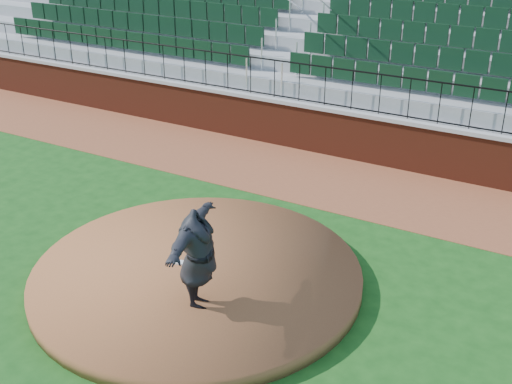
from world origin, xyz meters
TOP-DOWN VIEW (x-y plane):
  - ground at (0.00, 0.00)m, footprint 90.00×90.00m
  - warning_track at (0.00, 5.40)m, footprint 34.00×3.20m
  - field_wall at (0.00, 7.00)m, footprint 34.00×0.35m
  - wall_cap at (0.00, 7.00)m, footprint 34.00×0.45m
  - wall_railing at (0.00, 7.00)m, footprint 34.00×0.05m
  - seating_stands at (0.00, 9.72)m, footprint 34.00×5.10m
  - concourse_wall at (0.00, 12.52)m, footprint 34.00×0.50m
  - pitchers_mound at (-0.43, 0.14)m, footprint 5.85×5.85m
  - pitching_rubber at (-0.62, 0.18)m, footprint 0.56×0.27m
  - pitcher at (0.23, -0.73)m, footprint 1.20×2.20m

SIDE VIEW (x-z plane):
  - ground at x=0.00m, z-range 0.00..0.00m
  - warning_track at x=0.00m, z-range 0.00..0.01m
  - pitchers_mound at x=-0.43m, z-range 0.00..0.25m
  - pitching_rubber at x=-0.62m, z-range 0.25..0.29m
  - field_wall at x=0.00m, z-range 0.00..1.20m
  - pitcher at x=0.23m, z-range 0.25..1.98m
  - wall_cap at x=0.00m, z-range 1.20..1.30m
  - wall_railing at x=0.00m, z-range 1.30..2.30m
  - seating_stands at x=0.00m, z-range 0.00..4.60m
  - concourse_wall at x=0.00m, z-range 0.00..5.50m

